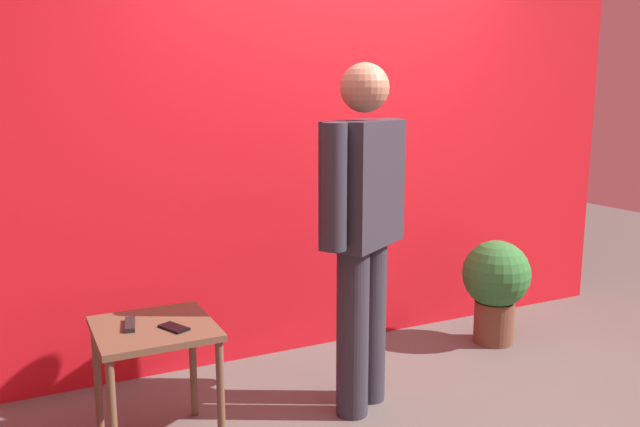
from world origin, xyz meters
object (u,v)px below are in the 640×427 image
object	(u,v)px
standing_person	(363,221)
side_table	(155,345)
potted_plant	(496,283)
cell_phone	(174,328)
tv_remote	(130,324)

from	to	relation	value
standing_person	side_table	bearing A→B (deg)	176.88
standing_person	side_table	size ratio (longest dim) A/B	2.97
side_table	potted_plant	xyz separation A→B (m)	(2.28, 0.33, -0.10)
cell_phone	tv_remote	world-z (taller)	tv_remote
cell_phone	potted_plant	world-z (taller)	potted_plant
side_table	tv_remote	xyz separation A→B (m)	(-0.10, 0.03, 0.10)
side_table	standing_person	bearing A→B (deg)	-3.12
standing_person	side_table	xyz separation A→B (m)	(-1.05, 0.06, -0.49)
side_table	cell_phone	world-z (taller)	cell_phone
side_table	potted_plant	size ratio (longest dim) A/B	0.87
side_table	tv_remote	world-z (taller)	tv_remote
side_table	potted_plant	bearing A→B (deg)	8.26
standing_person	potted_plant	xyz separation A→B (m)	(1.23, 0.39, -0.59)
standing_person	tv_remote	distance (m)	1.21
potted_plant	side_table	bearing A→B (deg)	-171.74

